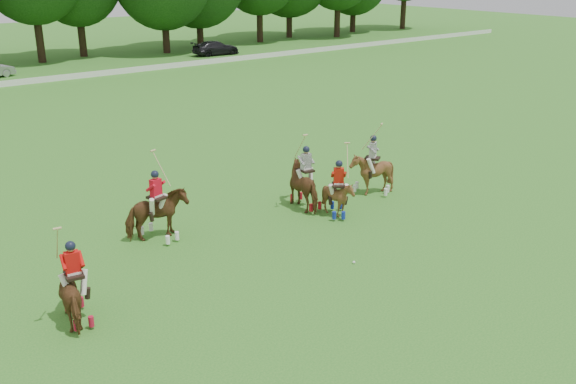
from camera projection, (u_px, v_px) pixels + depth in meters
ground at (362, 279)px, 18.90m from camera, size 180.00×180.00×0.00m
car_right at (216, 48)px, 62.61m from camera, size 4.77×2.13×1.36m
polo_red_a at (76, 293)px, 16.43m from camera, size 1.17×1.93×2.80m
polo_red_b at (158, 215)px, 21.26m from camera, size 2.03×1.86×2.96m
polo_red_c at (338, 197)px, 23.27m from camera, size 1.65×1.68×2.66m
polo_stripe_a at (306, 185)px, 24.06m from camera, size 1.27×2.07×2.93m
polo_stripe_b at (372, 173)px, 25.42m from camera, size 2.01×2.07×2.96m
polo_ball at (354, 262)px, 19.81m from camera, size 0.09×0.09×0.09m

